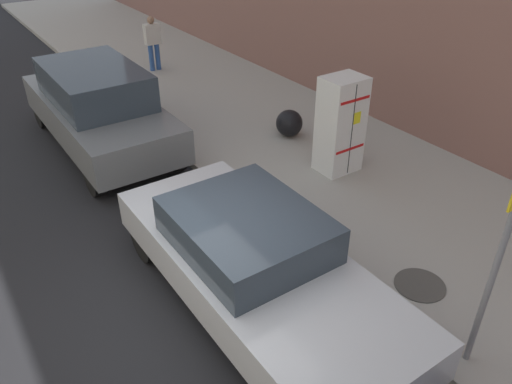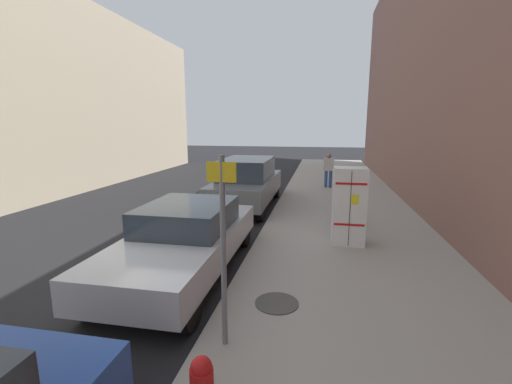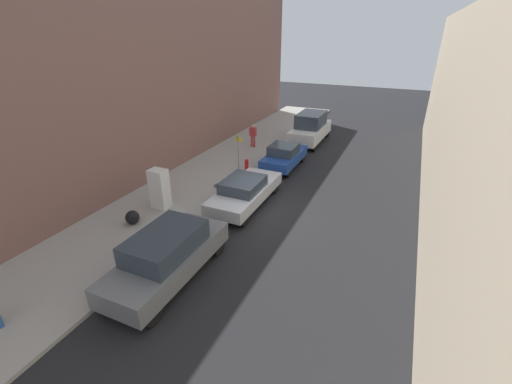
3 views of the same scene
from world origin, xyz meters
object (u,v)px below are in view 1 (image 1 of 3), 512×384
Objects in this scene: pedestrian_standing_near at (153,40)px; parked_suv_gray at (98,107)px; street_sign_post at (496,267)px; trash_bag at (289,123)px; parked_sedan_silver at (255,262)px; discarded_refrigerator at (340,125)px.

parked_suv_gray is at bearing -20.69° from pedestrian_standing_near.
street_sign_post reaches higher than trash_bag.
parked_suv_gray reaches higher than parked_sedan_silver.
parked_suv_gray is at bearing -30.95° from trash_bag.
trash_bag is 0.12× the size of parked_suv_gray.
trash_bag is at bearing -94.98° from discarded_refrigerator.
street_sign_post is at bearing 10.25° from pedestrian_standing_near.
street_sign_post is at bearing 66.78° from discarded_refrigerator.
discarded_refrigerator is at bearing 131.13° from parked_suv_gray.
street_sign_post is (1.83, 4.27, 0.46)m from discarded_refrigerator.
parked_sedan_silver is (0.00, 5.78, -0.19)m from parked_suv_gray.
discarded_refrigerator is 4.66m from street_sign_post.
parked_sedan_silver is at bearing 90.00° from parked_suv_gray.
parked_suv_gray reaches higher than pedestrian_standing_near.
pedestrian_standing_near is 0.32× the size of parked_suv_gray.
discarded_refrigerator is at bearing -113.22° from street_sign_post.
street_sign_post is 0.51× the size of parked_suv_gray.
pedestrian_standing_near reaches higher than trash_bag.
parked_suv_gray is 5.78m from parked_sedan_silver.
parked_sedan_silver reaches higher than trash_bag.
street_sign_post reaches higher than pedestrian_standing_near.
parked_suv_gray is at bearing -79.68° from street_sign_post.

